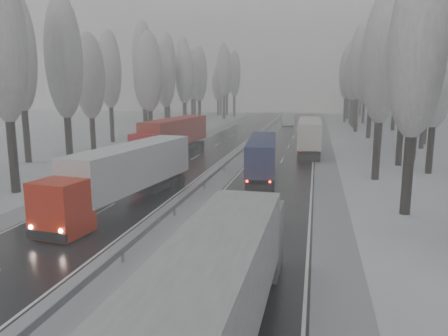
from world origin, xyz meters
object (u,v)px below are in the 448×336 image
at_px(truck_grey_tarp, 219,288).
at_px(truck_blue_box, 262,154).
at_px(truck_red_red, 172,135).
at_px(box_truck_distant, 287,118).
at_px(truck_cream_box, 310,133).
at_px(truck_red_white, 125,172).

distance_m(truck_grey_tarp, truck_blue_box, 28.40).
relative_size(truck_blue_box, truck_red_red, 0.83).
distance_m(box_truck_distant, truck_red_red, 49.46).
xyz_separation_m(truck_grey_tarp, truck_blue_box, (-2.12, 28.32, -0.20)).
relative_size(truck_cream_box, box_truck_distant, 2.03).
bearing_deg(truck_cream_box, truck_grey_tarp, -93.28).
relative_size(box_truck_distant, truck_red_white, 0.49).
bearing_deg(truck_blue_box, truck_grey_tarp, -90.56).
bearing_deg(box_truck_distant, truck_blue_box, -94.65).
bearing_deg(truck_grey_tarp, box_truck_distant, 93.24).
bearing_deg(box_truck_distant, truck_grey_tarp, -93.72).
bearing_deg(truck_grey_tarp, truck_red_red, 111.45).
bearing_deg(truck_grey_tarp, truck_blue_box, 95.15).
height_order(truck_grey_tarp, box_truck_distant, truck_grey_tarp).
relative_size(truck_cream_box, truck_red_white, 1.00).
height_order(box_truck_distant, truck_red_white, truck_red_white).
xyz_separation_m(box_truck_distant, truck_red_red, (-10.85, -48.24, 1.12)).
relative_size(box_truck_distant, truck_red_red, 0.46).
distance_m(truck_blue_box, truck_red_white, 14.79).
bearing_deg(truck_red_white, box_truck_distant, 92.01).
relative_size(truck_grey_tarp, truck_cream_box, 0.96).
relative_size(truck_blue_box, truck_cream_box, 0.88).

